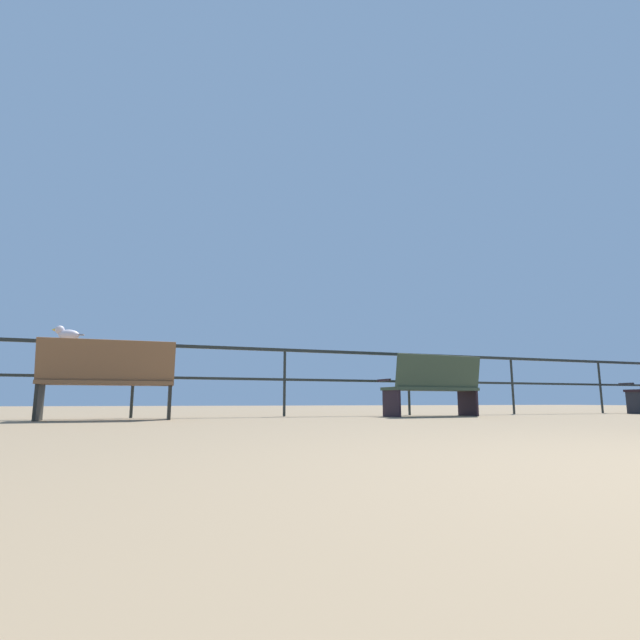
{
  "coord_description": "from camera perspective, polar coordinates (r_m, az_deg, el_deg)",
  "views": [
    {
      "loc": [
        -2.18,
        -0.35,
        0.23
      ],
      "look_at": [
        0.43,
        6.81,
        1.52
      ],
      "focal_mm": 27.23,
      "sensor_mm": 36.0,
      "label": 1
    }
  ],
  "objects": [
    {
      "name": "seagull_on_rail",
      "position": [
        7.79,
        -27.57,
        -1.44
      ],
      "size": [
        0.44,
        0.2,
        0.21
      ],
      "color": "silver",
      "rests_on": "pier_railing"
    },
    {
      "name": "bench_near_left",
      "position": [
        6.8,
        -23.67,
        -6.01
      ],
      "size": [
        1.64,
        0.62,
        1.01
      ],
      "color": "brown",
      "rests_on": "ground_plane"
    },
    {
      "name": "bench_near_right",
      "position": [
        8.1,
        13.27,
        -7.34
      ],
      "size": [
        1.63,
        0.81,
        0.97
      ],
      "color": "#354431",
      "rests_on": "ground_plane"
    },
    {
      "name": "pier_railing",
      "position": [
        7.98,
        -4.17,
        -5.37
      ],
      "size": [
        23.09,
        0.05,
        1.1
      ],
      "color": "#242825",
      "rests_on": "ground_plane"
    }
  ]
}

